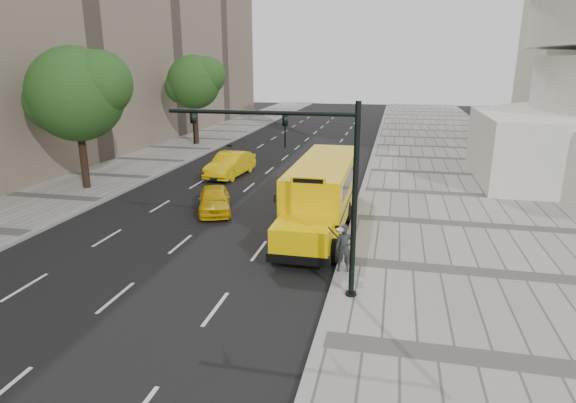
% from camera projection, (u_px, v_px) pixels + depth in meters
% --- Properties ---
extents(ground, '(140.00, 140.00, 0.00)m').
position_uv_depth(ground, '(239.00, 212.00, 25.07)').
color(ground, black).
rests_on(ground, ground).
extents(sidewalk_museum, '(12.00, 140.00, 0.15)m').
position_uv_depth(sidewalk_museum, '(483.00, 227.00, 22.53)').
color(sidewalk_museum, gray).
rests_on(sidewalk_museum, ground).
extents(sidewalk_far, '(6.00, 140.00, 0.15)m').
position_uv_depth(sidewalk_far, '(55.00, 198.00, 27.35)').
color(sidewalk_far, gray).
rests_on(sidewalk_far, ground).
extents(curb_museum, '(0.30, 140.00, 0.15)m').
position_uv_depth(curb_museum, '(355.00, 218.00, 23.79)').
color(curb_museum, gray).
rests_on(curb_museum, ground).
extents(curb_far, '(0.30, 140.00, 0.15)m').
position_uv_depth(curb_far, '(102.00, 201.00, 26.72)').
color(curb_far, gray).
rests_on(curb_far, ground).
extents(tree_b, '(6.13, 5.45, 8.44)m').
position_uv_depth(tree_b, '(77.00, 93.00, 27.79)').
color(tree_b, black).
rests_on(tree_b, ground).
extents(tree_c, '(5.41, 4.81, 8.17)m').
position_uv_depth(tree_c, '(195.00, 82.00, 43.70)').
color(tree_c, black).
rests_on(tree_c, ground).
extents(school_bus, '(2.96, 11.56, 3.19)m').
position_uv_depth(school_bus, '(323.00, 187.00, 22.95)').
color(school_bus, '#FAC500').
rests_on(school_bus, ground).
extents(taxi_near, '(2.89, 4.25, 1.35)m').
position_uv_depth(taxi_near, '(214.00, 199.00, 24.85)').
color(taxi_near, '#EABA08').
rests_on(taxi_near, ground).
extents(taxi_far, '(2.26, 5.12, 1.64)m').
position_uv_depth(taxi_far, '(230.00, 164.00, 32.68)').
color(taxi_far, '#EABA08').
rests_on(taxi_far, ground).
extents(pedestrian, '(0.69, 0.51, 1.76)m').
position_uv_depth(pedestrian, '(344.00, 248.00, 17.34)').
color(pedestrian, '#26292C').
rests_on(pedestrian, sidewalk_museum).
extents(traffic_signal, '(6.18, 0.36, 6.40)m').
position_uv_depth(traffic_signal, '(310.00, 176.00, 14.95)').
color(traffic_signal, black).
rests_on(traffic_signal, ground).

